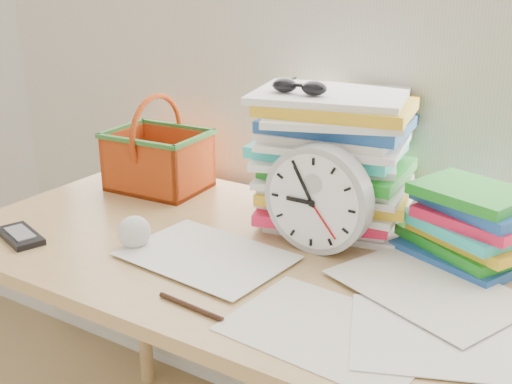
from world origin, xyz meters
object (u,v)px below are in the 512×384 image
Objects in this scene: calculator at (20,236)px; desk at (266,287)px; clock at (318,199)px; basket at (158,143)px; paper_stack at (333,161)px; book_stack at (469,223)px.

desk is at bearing 42.39° from calculator.
basket is (-0.54, 0.12, 0.01)m from clock.
clock is 0.66m from calculator.
paper_stack is at bearing 80.56° from desk.
book_stack is 0.82m from basket.
clock is 0.92× the size of basket.
paper_stack is at bearing 176.92° from book_stack.
paper_stack is at bearing -1.21° from basket.
calculator is (-0.58, -0.30, -0.11)m from clock.
desk is 5.29× the size of book_stack.
desk is at bearing -149.63° from book_stack.
basket reaches higher than desk.
clock is at bearing 45.95° from calculator.
calculator reaches higher than desk.
clock reaches higher than book_stack.
paper_stack is 0.72m from calculator.
clock is at bearing -155.00° from book_stack.
clock reaches higher than desk.
basket is (-0.82, -0.01, 0.05)m from book_stack.
book_stack is at bearing -3.44° from basket.
book_stack is 1.05× the size of basket.
clock is (0.08, 0.08, 0.19)m from desk.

